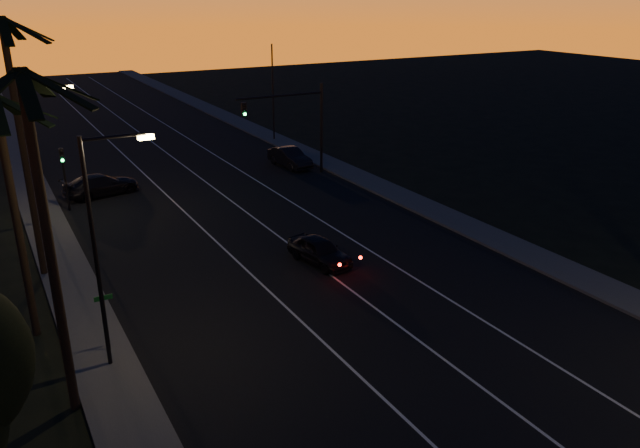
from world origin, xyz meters
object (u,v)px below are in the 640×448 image
signal_mast (294,115)px  right_car (290,157)px  lead_car (320,250)px  cross_car (101,185)px

signal_mast → right_car: (0.91, 2.71, -4.00)m
lead_car → right_car: bearing=68.1°
lead_car → signal_mast: bearing=67.5°
signal_mast → cross_car: bearing=170.6°
signal_mast → lead_car: signal_mast is taller
signal_mast → right_car: size_ratio=1.48×
signal_mast → lead_car: (-6.37, -15.37, -4.08)m
right_car → cross_car: bearing=-178.5°
signal_mast → lead_car: bearing=-112.5°
right_car → lead_car: bearing=-111.9°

